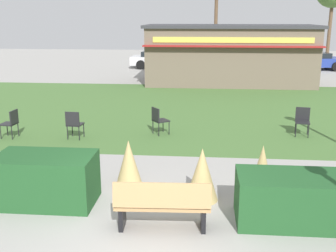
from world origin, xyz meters
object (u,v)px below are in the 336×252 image
(parked_car_center_slot, at_px, (238,60))
(cafe_chair_center, at_px, (74,123))
(cafe_chair_north, at_px, (158,119))
(food_kiosk, at_px, (230,54))
(parked_car_east_slot, at_px, (313,61))
(trash_bin, at_px, (25,189))
(cafe_chair_east, at_px, (302,119))
(cafe_chair_west, at_px, (11,122))
(park_bench, at_px, (162,205))
(parked_car_west_slot, at_px, (160,59))

(parked_car_center_slot, bearing_deg, cafe_chair_center, -109.39)
(cafe_chair_north, bearing_deg, food_kiosk, 75.23)
(food_kiosk, relative_size, parked_car_center_slot, 2.18)
(cafe_chair_center, xyz_separation_m, parked_car_center_slot, (6.36, 18.06, 0.12))
(parked_car_center_slot, relative_size, parked_car_east_slot, 0.98)
(trash_bin, distance_m, cafe_chair_north, 5.84)
(cafe_chair_center, bearing_deg, cafe_chair_north, 16.36)
(parked_car_center_slot, bearing_deg, parked_car_east_slot, -0.02)
(cafe_chair_center, distance_m, parked_car_center_slot, 19.14)
(food_kiosk, distance_m, parked_car_center_slot, 6.81)
(cafe_chair_east, relative_size, parked_car_center_slot, 0.21)
(food_kiosk, height_order, cafe_chair_north, food_kiosk)
(cafe_chair_west, height_order, parked_car_center_slot, parked_car_center_slot)
(food_kiosk, height_order, cafe_chair_east, food_kiosk)
(cafe_chair_center, relative_size, parked_car_center_slot, 0.21)
(cafe_chair_east, relative_size, cafe_chair_north, 1.00)
(cafe_chair_west, height_order, cafe_chair_east, same)
(park_bench, relative_size, cafe_chair_east, 1.93)
(trash_bin, xyz_separation_m, cafe_chair_north, (2.07, 5.46, 0.14))
(food_kiosk, xyz_separation_m, parked_car_west_slot, (-4.56, 6.67, -0.98))
(trash_bin, height_order, parked_car_west_slot, parked_car_west_slot)
(parked_car_center_slot, bearing_deg, parked_car_west_slot, 179.96)
(parked_car_east_slot, bearing_deg, parked_car_west_slot, 179.97)
(food_kiosk, bearing_deg, trash_bin, -106.86)
(parked_car_center_slot, bearing_deg, trash_bin, -104.51)
(cafe_chair_east, bearing_deg, cafe_chair_west, -173.11)
(food_kiosk, height_order, cafe_chair_center, food_kiosk)
(parked_car_east_slot, bearing_deg, cafe_chair_north, -117.47)
(food_kiosk, relative_size, parked_car_west_slot, 2.17)
(trash_bin, xyz_separation_m, parked_car_center_slot, (5.89, 22.78, 0.25))
(cafe_chair_north, xyz_separation_m, parked_car_east_slot, (9.00, 17.31, 0.12))
(cafe_chair_center, height_order, parked_car_west_slot, parked_car_west_slot)
(cafe_chair_east, bearing_deg, park_bench, -120.80)
(trash_bin, relative_size, cafe_chair_east, 0.87)
(cafe_chair_north, xyz_separation_m, parked_car_center_slot, (3.82, 17.31, 0.12))
(park_bench, xyz_separation_m, cafe_chair_center, (-3.27, 5.37, 0.05))
(cafe_chair_west, bearing_deg, cafe_chair_east, 6.89)
(food_kiosk, distance_m, cafe_chair_center, 12.63)
(trash_bin, bearing_deg, parked_car_center_slot, 75.49)
(cafe_chair_west, bearing_deg, food_kiosk, 57.32)
(trash_bin, bearing_deg, food_kiosk, 73.14)
(cafe_chair_east, xyz_separation_m, parked_car_east_slot, (4.43, 16.99, 0.12))
(park_bench, distance_m, parked_car_east_slot, 24.84)
(park_bench, height_order, trash_bin, park_bench)
(cafe_chair_center, bearing_deg, parked_car_center_slot, 70.61)
(parked_car_west_slot, bearing_deg, parked_car_center_slot, -0.04)
(trash_bin, bearing_deg, cafe_chair_east, 41.04)
(cafe_chair_center, height_order, parked_car_east_slot, parked_car_east_slot)
(park_bench, distance_m, parked_car_west_slot, 23.56)
(parked_car_center_slot, bearing_deg, food_kiosk, -98.65)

